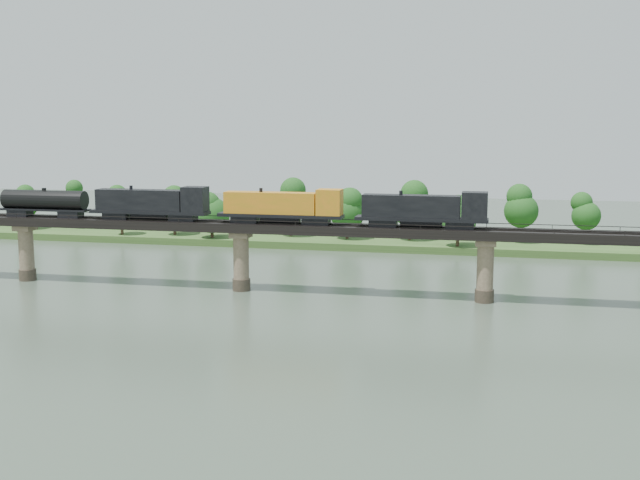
# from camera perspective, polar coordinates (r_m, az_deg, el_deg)

# --- Properties ---
(ground) EXTENTS (400.00, 400.00, 0.00)m
(ground) POSITION_cam_1_polar(r_m,az_deg,el_deg) (108.23, -10.54, -6.81)
(ground) COLOR #364537
(ground) RESTS_ON ground
(far_bank) EXTENTS (300.00, 24.00, 1.60)m
(far_bank) POSITION_cam_1_polar(r_m,az_deg,el_deg) (187.61, -0.41, 0.11)
(far_bank) COLOR #325321
(far_bank) RESTS_ON ground
(bridge) EXTENTS (236.00, 30.00, 11.50)m
(bridge) POSITION_cam_1_polar(r_m,az_deg,el_deg) (134.49, -5.63, -1.31)
(bridge) COLOR #473A2D
(bridge) RESTS_ON ground
(bridge_superstructure) EXTENTS (220.00, 4.90, 0.75)m
(bridge_superstructure) POSITION_cam_1_polar(r_m,az_deg,el_deg) (133.55, -5.67, 1.37)
(bridge_superstructure) COLOR black
(bridge_superstructure) RESTS_ON bridge
(far_treeline) EXTENTS (289.06, 17.54, 13.60)m
(far_treeline) POSITION_cam_1_polar(r_m,az_deg,el_deg) (184.29, -3.22, 2.46)
(far_treeline) COLOR #382619
(far_treeline) RESTS_ON far_bank
(freight_train) EXTENTS (84.41, 3.29, 5.81)m
(freight_train) POSITION_cam_1_polar(r_m,az_deg,el_deg) (133.46, -5.94, 2.44)
(freight_train) COLOR black
(freight_train) RESTS_ON bridge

